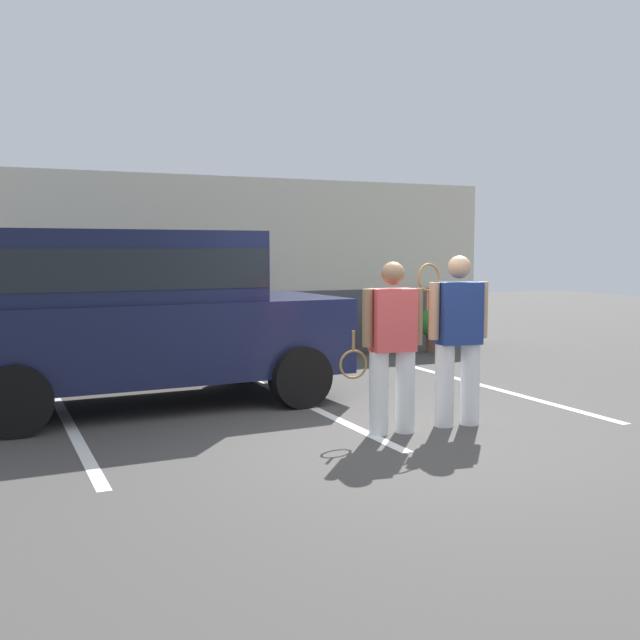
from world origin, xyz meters
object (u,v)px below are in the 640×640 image
object	(u,v)px
tennis_player_woman	(458,337)
potted_plant_secondary	(437,326)
tennis_player_man	(392,345)
potted_plant_by_porch	(379,329)
parked_suv	(138,309)

from	to	relation	value
tennis_player_woman	potted_plant_secondary	world-z (taller)	tennis_player_woman
tennis_player_man	potted_plant_secondary	bearing A→B (deg)	-119.89
tennis_player_man	tennis_player_woman	xyz separation A→B (m)	(0.79, 0.02, 0.04)
tennis_player_woman	potted_plant_by_porch	bearing A→B (deg)	-101.91
parked_suv	potted_plant_secondary	size ratio (longest dim) A/B	5.59
potted_plant_secondary	tennis_player_man	bearing A→B (deg)	-127.40
tennis_player_man	tennis_player_woman	bearing A→B (deg)	-171.27
parked_suv	tennis_player_woman	world-z (taller)	parked_suv
parked_suv	tennis_player_man	xyz separation A→B (m)	(2.04, -2.41, -0.26)
potted_plant_by_porch	potted_plant_secondary	xyz separation A→B (m)	(1.07, -0.22, 0.02)
tennis_player_man	potted_plant_by_porch	bearing A→B (deg)	-110.17
parked_suv	tennis_player_woman	size ratio (longest dim) A/B	2.63
potted_plant_by_porch	potted_plant_secondary	size ratio (longest dim) A/B	0.96
tennis_player_woman	potted_plant_by_porch	xyz separation A→B (m)	(1.91, 5.13, -0.48)
parked_suv	potted_plant_secondary	world-z (taller)	parked_suv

